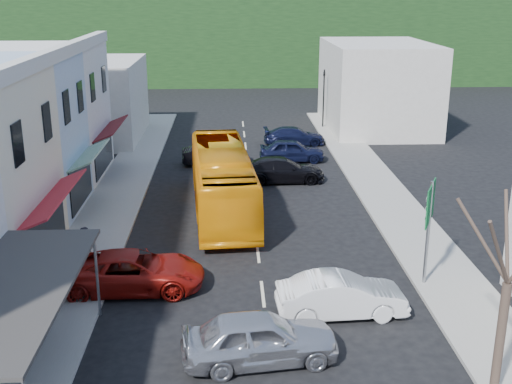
# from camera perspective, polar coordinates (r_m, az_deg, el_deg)

# --- Properties ---
(ground) EXTENTS (120.00, 120.00, 0.00)m
(ground) POSITION_cam_1_polar(r_m,az_deg,el_deg) (25.01, 0.60, -9.04)
(ground) COLOR black
(ground) RESTS_ON ground
(sidewalk_left) EXTENTS (3.00, 52.00, 0.15)m
(sidewalk_left) POSITION_cam_1_polar(r_m,az_deg,el_deg) (34.75, -12.75, -1.48)
(sidewalk_left) COLOR gray
(sidewalk_left) RESTS_ON ground
(sidewalk_right) EXTENTS (3.00, 52.00, 0.15)m
(sidewalk_right) POSITION_cam_1_polar(r_m,az_deg,el_deg) (35.27, 11.98, -1.14)
(sidewalk_right) COLOR gray
(sidewalk_right) RESTS_ON ground
(distant_block_left) EXTENTS (8.00, 10.00, 6.00)m
(distant_block_left) POSITION_cam_1_polar(r_m,az_deg,el_deg) (51.12, -14.75, 7.90)
(distant_block_left) COLOR #B7B2A8
(distant_block_left) RESTS_ON ground
(distant_block_right) EXTENTS (8.00, 12.00, 7.00)m
(distant_block_right) POSITION_cam_1_polar(r_m,az_deg,el_deg) (54.25, 10.71, 9.26)
(distant_block_right) COLOR #B7B2A8
(distant_block_right) RESTS_ON ground
(hillside) EXTENTS (80.00, 26.00, 14.00)m
(hillside) POSITION_cam_1_polar(r_m,az_deg,el_deg) (87.49, -2.71, 14.81)
(hillside) COLOR black
(hillside) RESTS_ON ground
(bus) EXTENTS (3.35, 11.75, 3.10)m
(bus) POSITION_cam_1_polar(r_m,az_deg,el_deg) (33.39, -3.02, 0.82)
(bus) COLOR orange
(bus) RESTS_ON ground
(car_silver) EXTENTS (4.61, 2.39, 1.40)m
(car_silver) POSITION_cam_1_polar(r_m,az_deg,el_deg) (20.60, 0.35, -13.16)
(car_silver) COLOR #BCBCC2
(car_silver) RESTS_ON ground
(car_white) EXTENTS (4.50, 2.06, 1.40)m
(car_white) POSITION_cam_1_polar(r_m,az_deg,el_deg) (23.41, 7.59, -9.27)
(car_white) COLOR silver
(car_white) RESTS_ON ground
(car_red) EXTENTS (4.64, 1.99, 1.40)m
(car_red) POSITION_cam_1_polar(r_m,az_deg,el_deg) (25.51, -10.85, -7.08)
(car_red) COLOR maroon
(car_red) RESTS_ON ground
(car_black_near) EXTENTS (4.60, 2.10, 1.40)m
(car_black_near) POSITION_cam_1_polar(r_m,az_deg,el_deg) (38.70, 2.31, 1.91)
(car_black_near) COLOR black
(car_black_near) RESTS_ON ground
(car_navy_mid) EXTENTS (4.44, 1.91, 1.40)m
(car_navy_mid) POSITION_cam_1_polar(r_m,az_deg,el_deg) (43.37, 3.23, 3.65)
(car_navy_mid) COLOR black
(car_navy_mid) RESTS_ON ground
(car_black_far) EXTENTS (4.52, 2.13, 1.40)m
(car_black_far) POSITION_cam_1_polar(r_m,az_deg,el_deg) (42.55, -3.63, 3.36)
(car_black_far) COLOR black
(car_black_far) RESTS_ON ground
(car_navy_far) EXTENTS (4.57, 2.03, 1.40)m
(car_navy_far) POSITION_cam_1_polar(r_m,az_deg,el_deg) (48.02, 3.42, 5.04)
(car_navy_far) COLOR black
(car_navy_far) RESTS_ON ground
(pedestrian_left) EXTENTS (0.58, 0.70, 1.70)m
(pedestrian_left) POSITION_cam_1_polar(r_m,az_deg,el_deg) (27.25, -14.80, -5.01)
(pedestrian_left) COLOR black
(pedestrian_left) RESTS_ON sidewalk_left
(direction_sign) EXTENTS (1.70, 2.11, 4.32)m
(direction_sign) POSITION_cam_1_polar(r_m,az_deg,el_deg) (25.65, 15.02, -3.70)
(direction_sign) COLOR #0C5225
(direction_sign) RESTS_ON ground
(street_tree) EXTENTS (2.98, 2.98, 7.21)m
(street_tree) POSITION_cam_1_polar(r_m,az_deg,el_deg) (18.88, 21.45, -7.56)
(street_tree) COLOR #382B23
(street_tree) RESTS_ON ground
(traffic_signal) EXTENTS (1.11, 1.28, 4.86)m
(traffic_signal) POSITION_cam_1_polar(r_m,az_deg,el_deg) (53.56, 6.02, 8.20)
(traffic_signal) COLOR black
(traffic_signal) RESTS_ON ground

